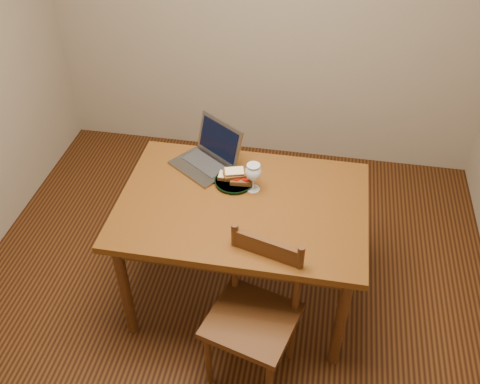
% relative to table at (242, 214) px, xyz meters
% --- Properties ---
extents(floor, '(3.20, 3.20, 0.02)m').
position_rel_table_xyz_m(floor, '(-0.09, -0.09, -0.66)').
color(floor, black).
rests_on(floor, ground).
extents(table, '(1.30, 0.90, 0.74)m').
position_rel_table_xyz_m(table, '(0.00, 0.00, 0.00)').
color(table, '#44240B').
rests_on(table, floor).
extents(chair, '(0.50, 0.49, 0.44)m').
position_rel_table_xyz_m(chair, '(0.14, -0.48, -0.18)').
color(chair, '#421D0D').
rests_on(chair, floor).
extents(plate, '(0.22, 0.22, 0.02)m').
position_rel_table_xyz_m(plate, '(-0.07, 0.15, 0.09)').
color(plate, black).
rests_on(plate, table).
extents(sandwich_cheese, '(0.11, 0.07, 0.03)m').
position_rel_table_xyz_m(sandwich_cheese, '(-0.11, 0.16, 0.12)').
color(sandwich_cheese, '#381E0C').
rests_on(sandwich_cheese, plate).
extents(sandwich_tomato, '(0.12, 0.08, 0.04)m').
position_rel_table_xyz_m(sandwich_tomato, '(-0.03, 0.14, 0.12)').
color(sandwich_tomato, '#381E0C').
rests_on(sandwich_tomato, plate).
extents(sandwich_top, '(0.13, 0.11, 0.04)m').
position_rel_table_xyz_m(sandwich_top, '(-0.07, 0.15, 0.15)').
color(sandwich_top, '#381E0C').
rests_on(sandwich_top, plate).
extents(milk_glass, '(0.09, 0.09, 0.17)m').
position_rel_table_xyz_m(milk_glass, '(0.04, 0.11, 0.17)').
color(milk_glass, white).
rests_on(milk_glass, table).
extents(laptop, '(0.43, 0.43, 0.23)m').
position_rel_table_xyz_m(laptop, '(-0.24, 0.31, 0.15)').
color(laptop, slate).
rests_on(laptop, table).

